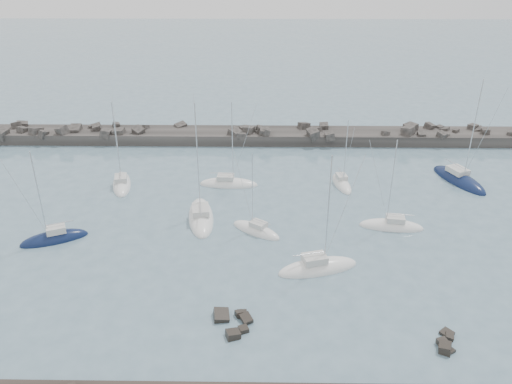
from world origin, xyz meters
TOP-DOWN VIEW (x-y plane):
  - ground at (0.00, 0.00)m, footprint 400.00×400.00m
  - rock_cluster_near at (-3.79, -8.79)m, footprint 3.86×4.13m
  - rock_cluster_far at (14.64, -11.24)m, footprint 2.25×3.49m
  - breakwater at (-7.50, 37.97)m, footprint 115.00×7.40m
  - sailboat_1 at (-21.10, 19.69)m, footprint 4.38×8.48m
  - sailboat_2 at (-25.09, 4.88)m, footprint 7.80×5.18m
  - sailboat_3 at (-8.76, 10.21)m, footprint 4.59×10.32m
  - sailboat_4 at (-5.94, 19.97)m, footprint 8.44×3.03m
  - sailboat_5 at (-1.83, 7.16)m, footprint 6.64×5.59m
  - sailboat_6 at (10.16, 20.26)m, footprint 3.05×6.84m
  - sailboat_7 at (4.74, -0.47)m, footprint 9.15×4.98m
  - sailboat_8 at (27.21, 21.76)m, footprint 6.76×10.75m
  - sailboat_9 at (14.48, 8.37)m, footprint 7.88×3.38m

SIDE VIEW (x-z plane):
  - ground at x=0.00m, z-range 0.00..0.00m
  - rock_cluster_near at x=-3.79m, z-range -0.70..0.82m
  - sailboat_5 at x=-1.83m, z-range -5.22..5.48m
  - sailboat_4 at x=-5.94m, z-range -6.42..6.68m
  - rock_cluster_far at x=14.64m, z-range -0.47..0.73m
  - sailboat_6 at x=10.16m, z-range -5.17..5.44m
  - sailboat_9 at x=14.48m, z-range -5.94..6.21m
  - sailboat_1 at x=-21.10m, z-range -6.30..6.58m
  - sailboat_8 at x=27.21m, z-range -7.96..8.25m
  - sailboat_3 at x=-8.76m, z-range -7.71..8.01m
  - sailboat_7 at x=4.74m, z-range -6.82..7.12m
  - sailboat_2 at x=-25.09m, z-range -5.92..6.23m
  - breakwater at x=-7.50m, z-range -2.05..2.70m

